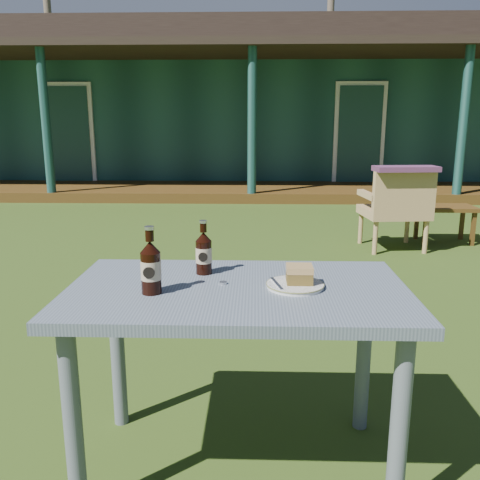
{
  "coord_description": "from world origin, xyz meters",
  "views": [
    {
      "loc": [
        0.06,
        -3.3,
        1.29
      ],
      "look_at": [
        0.0,
        -1.3,
        0.82
      ],
      "focal_mm": 38.0,
      "sensor_mm": 36.0,
      "label": 1
    }
  ],
  "objects_px": {
    "cola_bottle_near": "(204,253)",
    "cola_bottle_far": "(151,267)",
    "armchair_left": "(397,206)",
    "cake_slice": "(299,274)",
    "cafe_table": "(237,314)",
    "side_table": "(445,211)",
    "plate": "(295,285)"
  },
  "relations": [
    {
      "from": "cola_bottle_near",
      "to": "cola_bottle_far",
      "type": "xyz_separation_m",
      "value": [
        -0.15,
        -0.23,
        0.01
      ]
    },
    {
      "from": "cola_bottle_near",
      "to": "armchair_left",
      "type": "distance_m",
      "value": 3.63
    },
    {
      "from": "cake_slice",
      "to": "cola_bottle_far",
      "type": "height_order",
      "value": "cola_bottle_far"
    },
    {
      "from": "cola_bottle_far",
      "to": "armchair_left",
      "type": "xyz_separation_m",
      "value": [
        1.77,
        3.46,
        -0.35
      ]
    },
    {
      "from": "cafe_table",
      "to": "cake_slice",
      "type": "relative_size",
      "value": 13.04
    },
    {
      "from": "cola_bottle_far",
      "to": "side_table",
      "type": "height_order",
      "value": "cola_bottle_far"
    },
    {
      "from": "side_table",
      "to": "cola_bottle_far",
      "type": "bearing_deg",
      "value": -122.07
    },
    {
      "from": "cafe_table",
      "to": "cola_bottle_far",
      "type": "distance_m",
      "value": 0.36
    },
    {
      "from": "cafe_table",
      "to": "cola_bottle_near",
      "type": "height_order",
      "value": "cola_bottle_near"
    },
    {
      "from": "plate",
      "to": "armchair_left",
      "type": "bearing_deg",
      "value": 69.28
    },
    {
      "from": "cafe_table",
      "to": "cola_bottle_far",
      "type": "xyz_separation_m",
      "value": [
        -0.29,
        -0.07,
        0.19
      ]
    },
    {
      "from": "cola_bottle_near",
      "to": "cola_bottle_far",
      "type": "bearing_deg",
      "value": -123.66
    },
    {
      "from": "plate",
      "to": "cola_bottle_far",
      "type": "bearing_deg",
      "value": -171.19
    },
    {
      "from": "cafe_table",
      "to": "cola_bottle_near",
      "type": "xyz_separation_m",
      "value": [
        -0.13,
        0.16,
        0.18
      ]
    },
    {
      "from": "side_table",
      "to": "plate",
      "type": "bearing_deg",
      "value": -116.95
    },
    {
      "from": "cake_slice",
      "to": "side_table",
      "type": "relative_size",
      "value": 0.15
    },
    {
      "from": "cola_bottle_near",
      "to": "armchair_left",
      "type": "height_order",
      "value": "cola_bottle_near"
    },
    {
      "from": "plate",
      "to": "cola_bottle_near",
      "type": "height_order",
      "value": "cola_bottle_near"
    },
    {
      "from": "cafe_table",
      "to": "armchair_left",
      "type": "relative_size",
      "value": 1.46
    },
    {
      "from": "cafe_table",
      "to": "armchair_left",
      "type": "distance_m",
      "value": 3.7
    },
    {
      "from": "armchair_left",
      "to": "side_table",
      "type": "distance_m",
      "value": 0.74
    },
    {
      "from": "armchair_left",
      "to": "side_table",
      "type": "relative_size",
      "value": 1.37
    },
    {
      "from": "cola_bottle_near",
      "to": "cola_bottle_far",
      "type": "height_order",
      "value": "cola_bottle_far"
    },
    {
      "from": "plate",
      "to": "cola_bottle_far",
      "type": "xyz_separation_m",
      "value": [
        -0.49,
        -0.08,
        0.08
      ]
    },
    {
      "from": "plate",
      "to": "side_table",
      "type": "distance_m",
      "value": 4.23
    },
    {
      "from": "cola_bottle_near",
      "to": "side_table",
      "type": "bearing_deg",
      "value": 58.03
    },
    {
      "from": "plate",
      "to": "armchair_left",
      "type": "xyz_separation_m",
      "value": [
        1.28,
        3.39,
        -0.27
      ]
    },
    {
      "from": "cafe_table",
      "to": "plate",
      "type": "bearing_deg",
      "value": 0.82
    },
    {
      "from": "cake_slice",
      "to": "cola_bottle_near",
      "type": "height_order",
      "value": "cola_bottle_near"
    },
    {
      "from": "cola_bottle_near",
      "to": "side_table",
      "type": "height_order",
      "value": "cola_bottle_near"
    },
    {
      "from": "cafe_table",
      "to": "side_table",
      "type": "xyz_separation_m",
      "value": [
        2.11,
        3.76,
        -0.28
      ]
    },
    {
      "from": "cola_bottle_far",
      "to": "side_table",
      "type": "bearing_deg",
      "value": 57.93
    }
  ]
}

